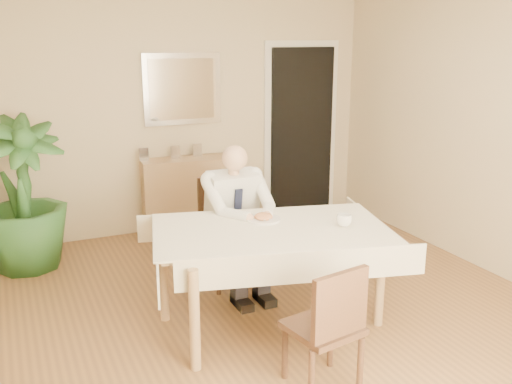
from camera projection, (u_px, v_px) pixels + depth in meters
name	position (u px, v px, depth m)	size (l,w,h in m)	color
room	(277.00, 156.00, 3.96)	(5.00, 5.02, 2.60)	brown
doorway	(301.00, 131.00, 6.82)	(0.96, 0.07, 2.10)	white
mirror	(183.00, 89.00, 6.10)	(0.86, 0.04, 0.76)	silver
dining_table	(271.00, 239.00, 4.16)	(1.96, 1.43, 0.75)	#907151
chair_far	(227.00, 223.00, 4.98)	(0.45, 0.45, 0.93)	#442616
chair_near	(330.00, 324.00, 3.36)	(0.45, 0.46, 0.83)	#442616
seated_man	(240.00, 214.00, 4.68)	(0.48, 0.72, 1.24)	white
plate	(263.00, 219.00, 4.32)	(0.26, 0.26, 0.02)	white
food	(263.00, 217.00, 4.31)	(0.14, 0.14, 0.06)	#9A5D37
knife	(272.00, 219.00, 4.28)	(0.01, 0.01, 0.13)	silver
fork	(262.00, 220.00, 4.24)	(0.01, 0.01, 0.13)	silver
coffee_mug	(344.00, 220.00, 4.18)	(0.11, 0.11, 0.09)	white
sideboard	(190.00, 195.00, 6.27)	(1.03, 0.35, 0.82)	#907151
photo_frame_left	(144.00, 154.00, 6.01)	(0.10, 0.02, 0.14)	silver
photo_frame_center	(175.00, 152.00, 6.11)	(0.10, 0.02, 0.14)	silver
photo_frame_right	(197.00, 150.00, 6.22)	(0.10, 0.02, 0.14)	silver
potted_palm	(22.00, 194.00, 5.18)	(0.79, 0.79, 1.42)	#245021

